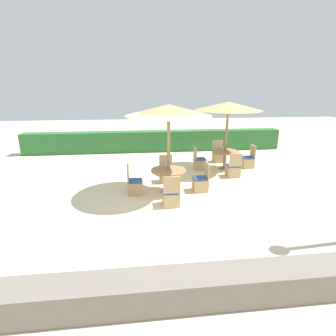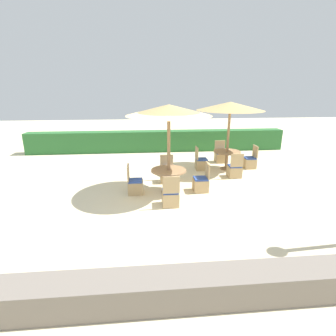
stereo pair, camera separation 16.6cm
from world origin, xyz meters
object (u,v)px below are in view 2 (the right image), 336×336
patio_chair_center_south (170,197)px  patio_chair_back_right_south (234,170)px  parasol_center (169,111)px  patio_chair_center_east (201,183)px  round_table_center (169,174)px  patio_chair_back_right_north (220,156)px  parasol_back_right (230,106)px  patio_chair_center_north (167,174)px  round_table_back_right (227,155)px  patio_chair_back_right_west (201,163)px  patio_chair_back_right_east (250,162)px  patio_chair_center_west (135,185)px

patio_chair_center_south → patio_chair_back_right_south: size_ratio=1.00×
parasol_center → patio_chair_back_right_south: parasol_center is taller
patio_chair_center_south → patio_chair_center_east: 1.46m
round_table_center → patio_chair_back_right_north: patio_chair_back_right_north is taller
parasol_back_right → patio_chair_center_east: bearing=-124.4°
patio_chair_center_south → patio_chair_back_right_north: 4.98m
patio_chair_center_east → patio_chair_back_right_south: (1.51, 1.22, 0.00)m
patio_chair_back_right_south → patio_chair_center_north: bearing=-174.1°
parasol_center → patio_chair_center_north: parasol_center is taller
round_table_center → patio_chair_back_right_south: patio_chair_back_right_south is taller
parasol_back_right → round_table_back_right: size_ratio=2.50×
patio_chair_back_right_south → parasol_center: bearing=-154.2°
parasol_center → parasol_back_right: (2.56, 2.23, -0.07)m
parasol_back_right → patio_chair_back_right_west: bearing=177.8°
patio_chair_center_east → parasol_center: bearing=90.9°
patio_chair_back_right_south → round_table_center: bearing=-154.2°
parasol_center → patio_chair_back_right_east: bearing=32.7°
patio_chair_center_east → patio_chair_back_right_north: bearing=-25.8°
patio_chair_back_right_south → patio_chair_back_right_west: size_ratio=1.00×
parasol_center → parasol_back_right: parasol_center is taller
patio_chair_back_right_west → patio_chair_back_right_east: bearing=90.5°
patio_chair_center_east → patio_chair_back_right_west: 2.30m
patio_chair_back_right_south → patio_chair_center_west: bearing=-161.3°
patio_chair_center_south → parasol_back_right: (2.60, 3.19, 2.23)m
patio_chair_center_east → patio_chair_back_right_north: size_ratio=1.00×
patio_chair_center_east → patio_chair_center_west: (-2.10, -0.00, 0.00)m
patio_chair_center_east → round_table_back_right: 2.70m
patio_chair_center_south → patio_chair_back_right_west: bearing=64.2°
round_table_center → parasol_back_right: size_ratio=0.41×
patio_chair_back_right_north → patio_chair_back_right_south: bearing=88.6°
patio_chair_center_east → patio_chair_center_west: same height
patio_chair_center_north → round_table_back_right: (2.52, 1.25, 0.32)m
round_table_center → patio_chair_back_right_north: size_ratio=1.18×
patio_chair_back_right_east → patio_chair_center_north: bearing=110.4°
patio_chair_center_west → patio_chair_back_right_east: size_ratio=1.00×
patio_chair_center_east → patio_chair_back_right_east: size_ratio=1.00×
patio_chair_center_south → patio_chair_center_north: 1.94m
patio_chair_back_right_east → patio_chair_back_right_west: 2.04m
patio_chair_center_west → parasol_back_right: size_ratio=0.35×
patio_chair_back_right_east → patio_chair_back_right_south: (-1.01, -1.05, 0.00)m
patio_chair_center_north → patio_chair_back_right_east: size_ratio=1.00×
round_table_center → patio_chair_center_west: size_ratio=1.18×
patio_chair_center_west → patio_chair_back_right_north: size_ratio=1.00×
patio_chair_back_right_east → patio_chair_center_south: bearing=132.0°
patio_chair_center_east → patio_chair_back_right_south: size_ratio=1.00×
patio_chair_center_south → patio_chair_back_right_north: (2.65, 4.21, 0.00)m
patio_chair_back_right_north → parasol_back_right: bearing=87.2°
patio_chair_center_north → patio_chair_back_right_north: bearing=-138.5°
patio_chair_back_right_south → patio_chair_center_south: bearing=-139.7°
patio_chair_center_east → patio_chair_center_north: bearing=46.4°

